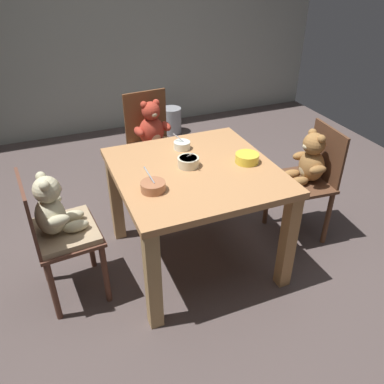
{
  "coord_description": "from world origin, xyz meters",
  "views": [
    {
      "loc": [
        -0.82,
        -1.96,
        1.87
      ],
      "look_at": [
        0.0,
        0.05,
        0.51
      ],
      "focal_mm": 36.87,
      "sensor_mm": 36.0,
      "label": 1
    }
  ],
  "objects": [
    {
      "name": "teddy_chair_near_right",
      "position": [
        0.86,
        -0.02,
        0.55
      ],
      "size": [
        0.4,
        0.44,
        0.84
      ],
      "rotation": [
        0.0,
        0.0,
        3.05
      ],
      "color": "brown",
      "rests_on": "ground_plane"
    },
    {
      "name": "teddy_chair_far_center",
      "position": [
        -0.01,
        0.87,
        0.56
      ],
      "size": [
        0.42,
        0.42,
        0.9
      ],
      "rotation": [
        0.0,
        0.0,
        -1.48
      ],
      "color": "brown",
      "rests_on": "ground_plane"
    },
    {
      "name": "metal_pail",
      "position": [
        0.6,
        2.15,
        0.15
      ],
      "size": [
        0.23,
        0.23,
        0.29
      ],
      "primitive_type": "cylinder",
      "color": "#93969B",
      "rests_on": "ground_plane"
    },
    {
      "name": "teddy_chair_near_left",
      "position": [
        -0.85,
        -0.01,
        0.55
      ],
      "size": [
        0.4,
        0.44,
        0.85
      ],
      "rotation": [
        0.0,
        0.0,
        0.09
      ],
      "color": "brown",
      "rests_on": "ground_plane"
    },
    {
      "name": "porridge_bowl_yellow_near_right",
      "position": [
        0.33,
        -0.05,
        0.74
      ],
      "size": [
        0.15,
        0.15,
        0.06
      ],
      "color": "yellow",
      "rests_on": "dining_table"
    },
    {
      "name": "porridge_bowl_cream_center",
      "position": [
        -0.03,
        0.04,
        0.75
      ],
      "size": [
        0.13,
        0.14,
        0.13
      ],
      "color": "beige",
      "rests_on": "dining_table"
    },
    {
      "name": "porridge_bowl_terracotta_near_left",
      "position": [
        -0.32,
        -0.15,
        0.74
      ],
      "size": [
        0.14,
        0.15,
        0.12
      ],
      "color": "#B06D49",
      "rests_on": "dining_table"
    },
    {
      "name": "ground_plane",
      "position": [
        0.0,
        0.0,
        -0.02
      ],
      "size": [
        5.2,
        5.2,
        0.04
      ],
      "color": "#514442"
    },
    {
      "name": "dining_table",
      "position": [
        0.0,
        0.0,
        0.59
      ],
      "size": [
        0.97,
        1.0,
        0.72
      ],
      "color": "#B77F4F",
      "rests_on": "ground_plane"
    },
    {
      "name": "porridge_bowl_white_far_center",
      "position": [
        0.03,
        0.29,
        0.74
      ],
      "size": [
        0.11,
        0.11,
        0.11
      ],
      "color": "white",
      "rests_on": "dining_table"
    }
  ]
}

